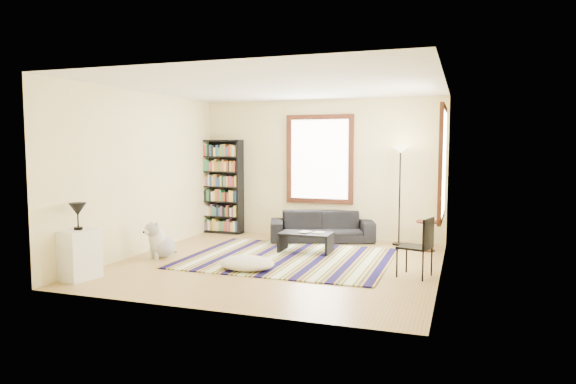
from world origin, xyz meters
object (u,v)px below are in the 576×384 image
(side_table, at_px, (427,236))
(dog, at_px, (163,239))
(coffee_table, at_px, (306,243))
(folding_chair, at_px, (415,247))
(floor_lamp, at_px, (400,196))
(sofa, at_px, (322,226))
(white_cabinet, at_px, (79,254))
(bookshelf, at_px, (222,187))
(floor_cushion, at_px, (247,263))

(side_table, distance_m, dog, 4.63)
(coffee_table, xyz_separation_m, folding_chair, (1.95, -1.06, 0.25))
(coffee_table, relative_size, folding_chair, 1.05)
(side_table, xyz_separation_m, folding_chair, (-0.05, -1.94, 0.16))
(floor_lamp, bearing_deg, sofa, -176.14)
(floor_lamp, distance_m, white_cabinet, 5.65)
(bookshelf, xyz_separation_m, floor_lamp, (3.78, -0.17, -0.07))
(sofa, distance_m, white_cabinet, 4.61)
(bookshelf, relative_size, folding_chair, 2.33)
(floor_cushion, relative_size, dog, 1.39)
(floor_cushion, bearing_deg, side_table, 43.66)
(floor_cushion, relative_size, side_table, 1.58)
(bookshelf, xyz_separation_m, side_table, (4.33, -0.56, -0.73))
(side_table, xyz_separation_m, white_cabinet, (-4.50, -3.60, 0.08))
(coffee_table, relative_size, dog, 1.47)
(side_table, relative_size, folding_chair, 0.63)
(floor_lamp, bearing_deg, floor_cushion, -124.99)
(sofa, bearing_deg, dog, -152.80)
(white_cabinet, distance_m, dog, 1.63)
(sofa, xyz_separation_m, floor_lamp, (1.48, 0.10, 0.64))
(side_table, bearing_deg, folding_chair, -91.48)
(white_cabinet, bearing_deg, folding_chair, 30.69)
(floor_lamp, relative_size, white_cabinet, 2.66)
(floor_cushion, distance_m, side_table, 3.43)
(sofa, distance_m, floor_lamp, 1.62)
(sofa, height_order, floor_lamp, floor_lamp)
(coffee_table, distance_m, white_cabinet, 3.70)
(dog, bearing_deg, folding_chair, 19.82)
(sofa, relative_size, white_cabinet, 2.87)
(floor_lamp, xyz_separation_m, dog, (-3.62, -2.40, -0.62))
(floor_lamp, bearing_deg, side_table, -35.57)
(coffee_table, relative_size, floor_lamp, 0.48)
(white_cabinet, bearing_deg, bookshelf, 97.85)
(floor_cushion, distance_m, white_cabinet, 2.38)
(folding_chair, distance_m, white_cabinet, 4.75)
(sofa, height_order, white_cabinet, white_cabinet)
(floor_lamp, relative_size, dog, 3.03)
(side_table, height_order, white_cabinet, white_cabinet)
(bookshelf, distance_m, floor_cushion, 3.58)
(bookshelf, xyz_separation_m, dog, (0.16, -2.57, -0.69))
(bookshelf, bearing_deg, folding_chair, -30.30)
(bookshelf, relative_size, floor_cushion, 2.34)
(floor_cushion, height_order, folding_chair, folding_chair)
(sofa, relative_size, folding_chair, 2.33)
(side_table, height_order, dog, dog)
(bookshelf, distance_m, floor_lamp, 3.79)
(dog, bearing_deg, bookshelf, 112.36)
(bookshelf, relative_size, coffee_table, 2.22)
(floor_lamp, relative_size, folding_chair, 2.16)
(sofa, xyz_separation_m, folding_chair, (1.98, -2.23, 0.14))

